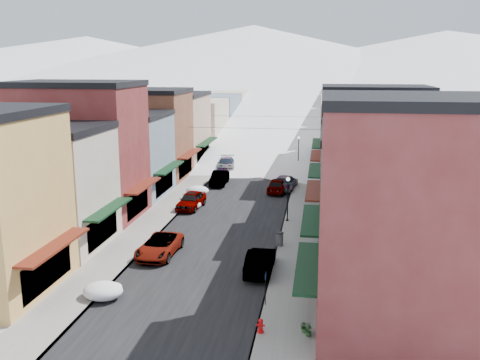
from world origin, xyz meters
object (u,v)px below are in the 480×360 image
(car_white_suv, at_px, (159,246))
(trash_can, at_px, (280,239))
(car_silver_sedan, at_px, (191,200))
(streetlamp_near, at_px, (288,193))
(fire_hydrant, at_px, (261,326))
(car_green_sedan, at_px, (260,261))
(car_dark_hatch, at_px, (219,178))

(car_white_suv, distance_m, trash_can, 9.25)
(car_white_suv, bearing_deg, trash_can, 21.92)
(trash_can, bearing_deg, car_silver_sedan, 133.44)
(car_white_suv, bearing_deg, car_silver_sedan, 95.56)
(trash_can, bearing_deg, streetlamp_near, 88.57)
(car_silver_sedan, relative_size, streetlamp_near, 1.23)
(fire_hydrant, distance_m, trash_can, 13.87)
(car_green_sedan, distance_m, streetlamp_near, 12.26)
(car_green_sedan, height_order, fire_hydrant, car_green_sedan)
(car_dark_hatch, height_order, trash_can, car_dark_hatch)
(fire_hydrant, bearing_deg, trash_can, 90.41)
(fire_hydrant, height_order, trash_can, trash_can)
(car_dark_hatch, xyz_separation_m, car_green_sedan, (7.79, -25.93, 0.01))
(car_white_suv, bearing_deg, car_green_sedan, -13.20)
(car_white_suv, relative_size, car_dark_hatch, 1.11)
(trash_can, relative_size, streetlamp_near, 0.27)
(trash_can, height_order, streetlamp_near, streetlamp_near)
(car_dark_hatch, relative_size, fire_hydrant, 6.17)
(car_silver_sedan, distance_m, trash_can, 13.82)
(car_white_suv, distance_m, streetlamp_near, 13.46)
(car_white_suv, distance_m, car_silver_sedan, 13.19)
(car_silver_sedan, height_order, car_dark_hatch, car_silver_sedan)
(car_white_suv, bearing_deg, fire_hydrant, -48.55)
(car_white_suv, bearing_deg, streetlamp_near, 50.35)
(car_dark_hatch, bearing_deg, car_silver_sedan, -95.19)
(car_green_sedan, xyz_separation_m, fire_hydrant, (1.01, -8.60, -0.30))
(car_silver_sedan, height_order, streetlamp_near, streetlamp_near)
(car_silver_sedan, relative_size, trash_can, 4.57)
(car_green_sedan, relative_size, trash_can, 4.59)
(car_green_sedan, xyz_separation_m, streetlamp_near, (1.08, 12.07, 1.86))
(fire_hydrant, xyz_separation_m, streetlamp_near, (0.07, 20.67, 2.16))
(car_white_suv, xyz_separation_m, car_silver_sedan, (-0.80, 13.17, 0.09))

